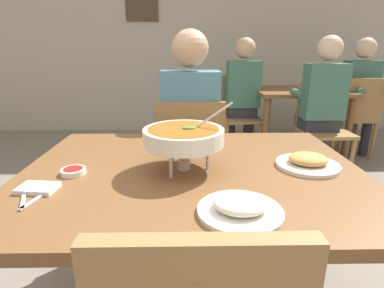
{
  "coord_description": "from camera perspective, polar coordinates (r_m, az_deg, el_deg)",
  "views": [
    {
      "loc": [
        -0.02,
        -1.07,
        1.2
      ],
      "look_at": [
        0.0,
        0.15,
        0.81
      ],
      "focal_mm": 28.08,
      "sensor_mm": 36.0,
      "label": 1
    }
  ],
  "objects": [
    {
      "name": "patron_bg_left",
      "position": [
        3.46,
        9.54,
        9.99
      ],
      "size": [
        0.4,
        0.45,
        1.31
      ],
      "color": "#2D2D38",
      "rests_on": "ground_plane"
    },
    {
      "name": "appetizer_plate",
      "position": [
        1.25,
        21.12,
        -3.2
      ],
      "size": [
        0.24,
        0.24,
        0.06
      ],
      "color": "white",
      "rests_on": "dining_table_main"
    },
    {
      "name": "fork_utensil",
      "position": [
        1.08,
        -29.28,
        -8.7
      ],
      "size": [
        0.08,
        0.16,
        0.01
      ],
      "primitive_type": "cube",
      "rotation": [
        0.0,
        0.0,
        0.41
      ],
      "color": "silver",
      "rests_on": "dining_table_main"
    },
    {
      "name": "curry_bowl",
      "position": [
        1.11,
        -1.6,
        1.36
      ],
      "size": [
        0.33,
        0.3,
        0.26
      ],
      "color": "silver",
      "rests_on": "dining_table_main"
    },
    {
      "name": "cafe_rear_partition",
      "position": [
        4.52,
        -0.81,
        21.59
      ],
      "size": [
        10.0,
        0.1,
        3.0
      ],
      "primitive_type": "cube",
      "color": "#BCB2A3",
      "rests_on": "ground_plane"
    },
    {
      "name": "sauce_dish",
      "position": [
        1.19,
        -21.61,
        -4.81
      ],
      "size": [
        0.09,
        0.09,
        0.02
      ],
      "color": "white",
      "rests_on": "dining_table_main"
    },
    {
      "name": "chair_bg_right",
      "position": [
        3.19,
        23.33,
        3.8
      ],
      "size": [
        0.45,
        0.45,
        0.9
      ],
      "color": "olive",
      "rests_on": "ground_plane"
    },
    {
      "name": "chair_bg_left",
      "position": [
        3.53,
        8.61,
        6.3
      ],
      "size": [
        0.49,
        0.49,
        0.9
      ],
      "color": "olive",
      "rests_on": "ground_plane"
    },
    {
      "name": "diner_main",
      "position": [
        1.94,
        -0.35,
        4.21
      ],
      "size": [
        0.4,
        0.45,
        1.31
      ],
      "color": "#2D2D38",
      "rests_on": "ground_plane"
    },
    {
      "name": "chair_bg_middle",
      "position": [
        3.83,
        28.72,
        5.2
      ],
      "size": [
        0.44,
        0.44,
        0.9
      ],
      "color": "olive",
      "rests_on": "ground_plane"
    },
    {
      "name": "dining_table_far",
      "position": [
        3.64,
        19.53,
        7.65
      ],
      "size": [
        1.0,
        0.8,
        0.76
      ],
      "color": "brown",
      "rests_on": "ground_plane"
    },
    {
      "name": "patron_bg_right",
      "position": [
        3.09,
        23.36,
        7.85
      ],
      "size": [
        0.4,
        0.45,
        1.31
      ],
      "color": "#2D2D38",
      "rests_on": "ground_plane"
    },
    {
      "name": "dining_table_main",
      "position": [
        1.2,
        0.13,
        -9.1
      ],
      "size": [
        1.3,
        0.99,
        0.76
      ],
      "color": "brown",
      "rests_on": "ground_plane"
    },
    {
      "name": "rice_plate",
      "position": [
        0.86,
        9.13,
        -11.82
      ],
      "size": [
        0.24,
        0.24,
        0.06
      ],
      "color": "white",
      "rests_on": "dining_table_main"
    },
    {
      "name": "napkin_folded",
      "position": [
        1.11,
        -27.22,
        -7.47
      ],
      "size": [
        0.13,
        0.09,
        0.02
      ],
      "primitive_type": "cube",
      "rotation": [
        0.0,
        0.0,
        -0.11
      ],
      "color": "white",
      "rests_on": "dining_table_main"
    },
    {
      "name": "chair_diner_main",
      "position": [
        1.98,
        -0.33,
        -2.66
      ],
      "size": [
        0.44,
        0.44,
        0.9
      ],
      "color": "olive",
      "rests_on": "ground_plane"
    },
    {
      "name": "patron_bg_middle",
      "position": [
        3.91,
        29.38,
        8.86
      ],
      "size": [
        0.4,
        0.45,
        1.31
      ],
      "color": "#2D2D38",
      "rests_on": "ground_plane"
    },
    {
      "name": "spoon_utensil",
      "position": [
        1.05,
        -26.86,
        -8.87
      ],
      "size": [
        0.05,
        0.17,
        0.01
      ],
      "primitive_type": "cube",
      "rotation": [
        0.0,
        0.0,
        -0.25
      ],
      "color": "silver",
      "rests_on": "dining_table_main"
    }
  ]
}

